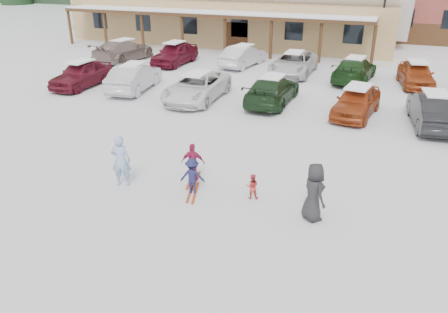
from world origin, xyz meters
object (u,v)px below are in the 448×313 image
at_px(parked_car_3, 272,90).
at_px(parked_car_4, 357,101).
at_px(parked_car_1, 134,77).
at_px(parked_car_12, 416,74).
at_px(parked_car_0, 81,74).
at_px(bystander_dark, 314,192).
at_px(parked_car_10, 294,63).
at_px(child_magenta, 193,163).
at_px(parked_car_5, 433,110).
at_px(child_navy, 192,176).
at_px(parked_car_7, 123,50).
at_px(parked_car_2, 197,87).
at_px(toddler_red, 252,186).
at_px(parked_car_11, 355,70).
at_px(lamp_post, 384,9).
at_px(adult_skier, 121,161).
at_px(parked_car_8, 175,53).
at_px(parked_car_9, 243,56).

height_order(parked_car_3, parked_car_4, parked_car_4).
height_order(parked_car_1, parked_car_3, parked_car_1).
bearing_deg(parked_car_12, parked_car_0, -167.67).
height_order(bystander_dark, parked_car_10, bystander_dark).
relative_size(child_magenta, parked_car_5, 0.29).
bearing_deg(parked_car_1, child_magenta, 122.54).
bearing_deg(child_navy, parked_car_7, -68.18).
bearing_deg(parked_car_4, parked_car_2, -169.36).
xyz_separation_m(child_magenta, parked_car_5, (7.66, 8.57, 0.09)).
xyz_separation_m(toddler_red, child_magenta, (-2.19, 0.42, 0.26)).
bearing_deg(bystander_dark, parked_car_11, -40.06).
height_order(parked_car_3, parked_car_11, parked_car_11).
height_order(lamp_post, parked_car_5, lamp_post).
distance_m(bystander_dark, parked_car_0, 17.85).
bearing_deg(parked_car_10, parked_car_11, -5.72).
height_order(child_navy, parked_car_1, parked_car_1).
distance_m(lamp_post, parked_car_12, 8.48).
height_order(parked_car_0, parked_car_1, parked_car_1).
relative_size(parked_car_0, parked_car_5, 0.95).
bearing_deg(parked_car_1, adult_skier, 111.21).
distance_m(parked_car_3, parked_car_12, 9.32).
height_order(bystander_dark, parked_car_2, bystander_dark).
bearing_deg(bystander_dark, parked_car_5, -62.13).
relative_size(parked_car_7, parked_car_8, 1.16).
bearing_deg(parked_car_12, child_magenta, -123.43).
bearing_deg(adult_skier, child_navy, 170.82).
bearing_deg(parked_car_9, parked_car_12, -177.55).
xyz_separation_m(bystander_dark, parked_car_10, (-4.32, 16.79, -0.15)).
bearing_deg(child_magenta, adult_skier, 14.81).
height_order(toddler_red, parked_car_9, parked_car_9).
bearing_deg(child_magenta, parked_car_2, -79.59).
relative_size(parked_car_4, parked_car_12, 0.99).
relative_size(bystander_dark, parked_car_10, 0.34).
bearing_deg(parked_car_4, parked_car_7, 167.00).
height_order(child_navy, parked_car_10, parked_car_10).
distance_m(parked_car_4, parked_car_9, 11.57).
distance_m(parked_car_8, parked_car_12, 15.72).
relative_size(parked_car_2, parked_car_10, 0.98).
bearing_deg(adult_skier, parked_car_11, -125.55).
bearing_deg(parked_car_10, parked_car_1, -136.90).
relative_size(parked_car_5, parked_car_8, 1.01).
relative_size(parked_car_5, parked_car_10, 0.89).
height_order(lamp_post, parked_car_2, lamp_post).
relative_size(parked_car_2, parked_car_3, 1.05).
bearing_deg(parked_car_3, child_magenta, 90.06).
relative_size(toddler_red, parked_car_10, 0.16).
distance_m(child_navy, bystander_dark, 3.83).
bearing_deg(parked_car_4, parked_car_10, 131.32).
relative_size(lamp_post, child_navy, 5.27).
height_order(lamp_post, parked_car_0, lamp_post).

